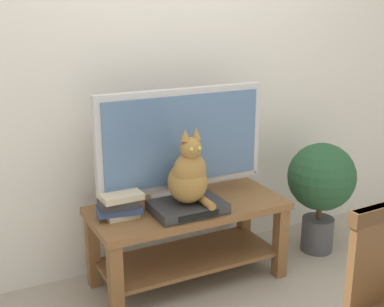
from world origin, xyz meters
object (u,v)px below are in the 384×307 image
object	(u,v)px
tv_stand	(188,228)
cat	(189,176)
tv	(182,142)
book_stack	(120,204)
media_box	(188,207)
potted_plant	(321,183)

from	to	relation	value
tv_stand	cat	world-z (taller)	cat
tv	cat	world-z (taller)	tv
tv	cat	bearing A→B (deg)	-104.85
cat	book_stack	size ratio (longest dim) A/B	1.70
tv	book_stack	xyz separation A→B (m)	(-0.41, -0.07, -0.28)
cat	book_stack	xyz separation A→B (m)	(-0.37, 0.11, -0.14)
tv	book_stack	size ratio (longest dim) A/B	4.04
tv	book_stack	distance (m)	0.51
media_box	cat	size ratio (longest dim) A/B	0.93
tv_stand	cat	size ratio (longest dim) A/B	2.64
tv_stand	book_stack	size ratio (longest dim) A/B	4.50
cat	tv_stand	bearing A→B (deg)	65.50
media_box	book_stack	world-z (taller)	book_stack
tv	media_box	xyz separation A→B (m)	(-0.05, -0.17, -0.33)
media_box	tv	bearing A→B (deg)	73.70
tv_stand	media_box	distance (m)	0.20
tv	media_box	bearing A→B (deg)	-106.30
media_box	cat	xyz separation A→B (m)	(0.00, -0.01, 0.19)
tv_stand	cat	xyz separation A→B (m)	(-0.05, -0.11, 0.37)
tv_stand	media_box	size ratio (longest dim) A/B	2.84
tv	book_stack	bearing A→B (deg)	-170.89
potted_plant	tv_stand	bearing A→B (deg)	177.57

